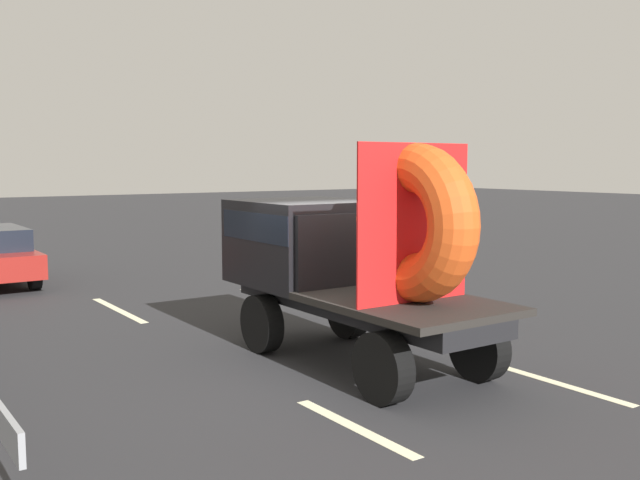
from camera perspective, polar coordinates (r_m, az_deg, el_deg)
The scene contains 6 objects.
ground_plane at distance 10.81m, azimuth 1.94°, elevation -9.85°, with size 120.00×120.00×0.00m, color #28282B.
flatbed_truck at distance 10.90m, azimuth 1.69°, elevation -0.89°, with size 2.02×4.88×3.24m.
lane_dash_left_near at distance 8.39m, azimuth 2.72°, elevation -14.58°, with size 2.14×0.16×0.01m, color beige.
lane_dash_left_far at distance 15.25m, azimuth -15.70°, elevation -5.36°, with size 2.94×0.16×0.01m, color beige.
lane_dash_right_near at distance 10.47m, azimuth 17.99°, elevation -10.64°, with size 2.45×0.16×0.01m, color beige.
lane_dash_right_far at distance 16.27m, azimuth -4.35°, elevation -4.44°, with size 2.13×0.16×0.01m, color beige.
Camera 1 is at (-6.18, -8.36, 2.96)m, focal length 40.36 mm.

